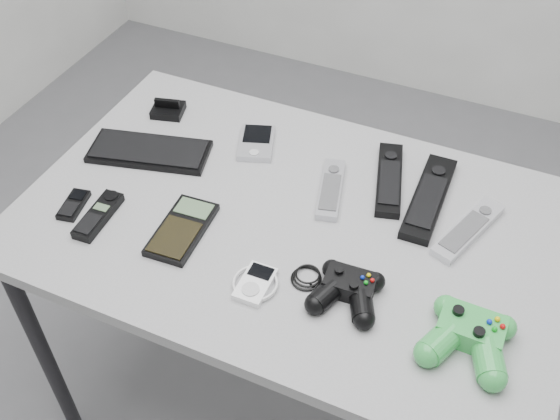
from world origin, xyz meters
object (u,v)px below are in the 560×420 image
at_px(remote_silver_b, 468,229).
at_px(pda, 256,142).
at_px(desk, 292,240).
at_px(remote_silver_a, 331,189).
at_px(mp3_player, 255,283).
at_px(controller_black, 348,289).
at_px(calculator, 182,229).
at_px(pda_keyboard, 149,151).
at_px(remote_black_b, 429,197).
at_px(mobile_phone, 74,205).
at_px(remote_black_a, 389,179).
at_px(controller_green, 469,335).
at_px(cordless_handset, 98,215).

bearing_deg(remote_silver_b, pda, -169.02).
height_order(desk, remote_silver_a, remote_silver_a).
height_order(mp3_player, controller_black, controller_black).
bearing_deg(calculator, pda_keyboard, 132.89).
height_order(remote_black_b, mp3_player, remote_black_b).
bearing_deg(mobile_phone, remote_black_a, 19.36).
bearing_deg(mobile_phone, controller_black, -10.09).
bearing_deg(pda_keyboard, mobile_phone, -117.54).
bearing_deg(controller_black, controller_green, -6.57).
bearing_deg(cordless_handset, pda_keyboard, 91.04).
xyz_separation_m(remote_silver_a, calculator, (-0.23, -0.23, -0.00)).
distance_m(desk, remote_black_b, 0.30).
relative_size(remote_black_a, remote_black_b, 0.87).
relative_size(remote_black_b, controller_black, 1.18).
height_order(mobile_phone, cordless_handset, cordless_handset).
bearing_deg(mp3_player, controller_black, 15.05).
bearing_deg(controller_black, pda, 133.11).
bearing_deg(cordless_handset, remote_silver_a, 30.24).
bearing_deg(controller_black, calculator, 174.06).
xyz_separation_m(desk, remote_black_a, (0.15, 0.19, 0.08)).
height_order(remote_silver_a, remote_silver_b, same).
xyz_separation_m(remote_black_a, mobile_phone, (-0.58, -0.34, -0.00)).
bearing_deg(cordless_handset, remote_black_a, 31.02).
distance_m(pda_keyboard, remote_black_a, 0.55).
distance_m(desk, remote_silver_a, 0.14).
xyz_separation_m(desk, mobile_phone, (-0.43, -0.16, 0.07)).
bearing_deg(remote_black_b, pda, 176.23).
relative_size(remote_black_b, mobile_phone, 3.00).
height_order(pda, mp3_player, pda).
distance_m(remote_silver_a, remote_silver_b, 0.30).
bearing_deg(mp3_player, calculator, 160.35).
xyz_separation_m(cordless_handset, mp3_player, (0.37, -0.03, -0.00)).
bearing_deg(mobile_phone, controller_green, -11.35).
distance_m(pda, controller_black, 0.47).
distance_m(remote_silver_b, mp3_player, 0.45).
xyz_separation_m(mobile_phone, controller_black, (0.60, 0.01, 0.01)).
xyz_separation_m(remote_silver_b, mp3_player, (-0.33, -0.30, -0.00)).
distance_m(pda_keyboard, controller_green, 0.81).
bearing_deg(cordless_handset, mobile_phone, 170.12).
bearing_deg(mobile_phone, desk, 8.52).
relative_size(remote_silver_a, remote_silver_b, 0.88).
bearing_deg(cordless_handset, remote_black_b, 25.02).
bearing_deg(desk, calculator, -146.40).
bearing_deg(remote_silver_b, pda_keyboard, -156.55).
bearing_deg(controller_green, remote_black_b, 116.33).
bearing_deg(mobile_phone, cordless_handset, -17.71).
distance_m(remote_black_a, controller_green, 0.42).
bearing_deg(pda_keyboard, calculator, -57.87).
bearing_deg(desk, remote_black_a, 51.69).
bearing_deg(remote_silver_a, calculator, -149.23).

